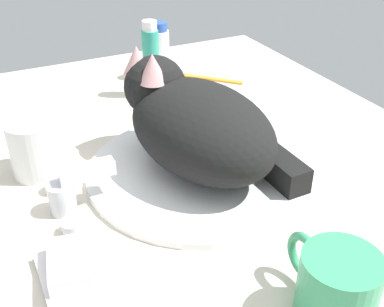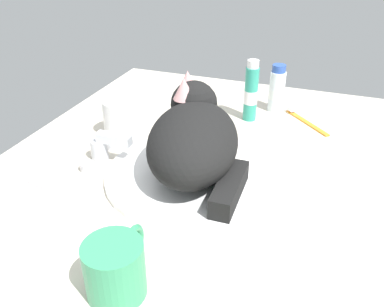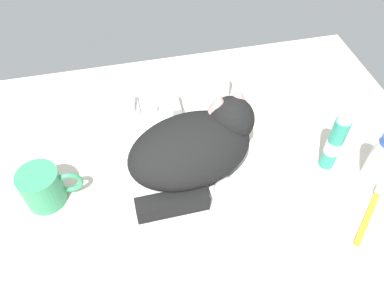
{
  "view_description": "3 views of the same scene",
  "coord_description": "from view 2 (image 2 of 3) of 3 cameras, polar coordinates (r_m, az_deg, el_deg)",
  "views": [
    {
      "loc": [
        -53.43,
        27.58,
        40.17
      ],
      "look_at": [
        -1.27,
        2.05,
        4.79
      ],
      "focal_mm": 44.96,
      "sensor_mm": 36.0,
      "label": 1
    },
    {
      "loc": [
        -61.77,
        -22.4,
        43.53
      ],
      "look_at": [
        1.79,
        0.85,
        4.13
      ],
      "focal_mm": 37.96,
      "sensor_mm": 36.0,
      "label": 2
    },
    {
      "loc": [
        -10.55,
        -48.11,
        65.48
      ],
      "look_at": [
        0.34,
        -0.35,
        6.82
      ],
      "focal_mm": 35.68,
      "sensor_mm": 36.0,
      "label": 3
    }
  ],
  "objects": [
    {
      "name": "mouthwash_bottle",
      "position": [
        1.07,
        11.82,
        8.76
      ],
      "size": [
        4.04,
        4.04,
        12.16
      ],
      "color": "white",
      "rests_on": "ground_plane"
    },
    {
      "name": "coffee_mug",
      "position": [
        0.56,
        -10.71,
        -15.55
      ],
      "size": [
        11.99,
        8.03,
        8.09
      ],
      "color": "#389966",
      "rests_on": "ground_plane"
    },
    {
      "name": "ground_plane",
      "position": [
        0.8,
        0.13,
        -4.22
      ],
      "size": [
        110.0,
        82.5,
        3.0
      ],
      "primitive_type": "cube",
      "color": "beige"
    },
    {
      "name": "cat",
      "position": [
        0.76,
        0.33,
        2.34
      ],
      "size": [
        28.96,
        21.38,
        16.2
      ],
      "color": "black",
      "rests_on": "sink_basin"
    },
    {
      "name": "soap_dish",
      "position": [
        0.79,
        -18.77,
        -4.33
      ],
      "size": [
        9.0,
        6.4,
        1.2
      ],
      "primitive_type": "cube",
      "color": "white",
      "rests_on": "ground_plane"
    },
    {
      "name": "sink_basin",
      "position": [
        0.79,
        0.13,
        -2.98
      ],
      "size": [
        33.76,
        33.76,
        1.11
      ],
      "primitive_type": "cylinder",
      "color": "white",
      "rests_on": "ground_plane"
    },
    {
      "name": "faucet",
      "position": [
        0.85,
        -12.35,
        0.76
      ],
      "size": [
        12.74,
        9.21,
        6.31
      ],
      "color": "silver",
      "rests_on": "ground_plane"
    },
    {
      "name": "toothpaste_bottle",
      "position": [
        1.0,
        8.29,
        8.47
      ],
      "size": [
        3.29,
        3.29,
        15.03
      ],
      "color": "teal",
      "rests_on": "ground_plane"
    },
    {
      "name": "rinse_cup",
      "position": [
        0.94,
        -10.09,
        4.95
      ],
      "size": [
        7.51,
        7.51,
        8.58
      ],
      "color": "white",
      "rests_on": "ground_plane"
    },
    {
      "name": "toothbrush",
      "position": [
        1.04,
        15.55,
        4.57
      ],
      "size": [
        11.97,
        11.6,
        1.6
      ],
      "color": "orange",
      "rests_on": "ground_plane"
    },
    {
      "name": "soap_bar",
      "position": [
        0.79,
        -18.96,
        -3.35
      ],
      "size": [
        8.13,
        5.6,
        2.05
      ],
      "primitive_type": "cube",
      "rotation": [
        0.0,
        0.0,
        -0.18
      ],
      "color": "silver",
      "rests_on": "soap_dish"
    }
  ]
}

